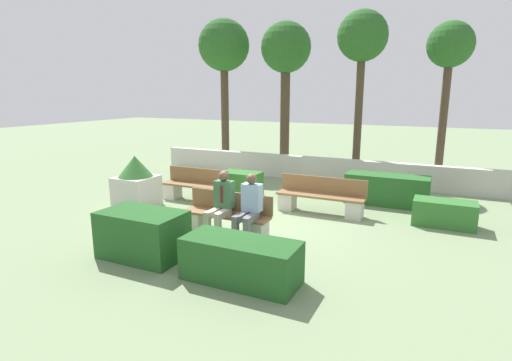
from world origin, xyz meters
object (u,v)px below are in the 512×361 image
Objects in this scene: bench_left_side at (195,189)px; person_seated_woman at (249,205)px; tree_leftmost at (224,49)px; planter_corner_left at (136,182)px; person_seated_man at (221,201)px; tree_center_right at (362,41)px; bench_right_side at (320,199)px; tree_center_left at (286,53)px; bench_front at (226,219)px; tree_rightmost at (450,51)px.

bench_left_side is 3.42m from person_seated_woman.
planter_corner_left is at bearing -81.46° from tree_leftmost.
person_seated_man is 7.77m from tree_center_right.
bench_right_side is 1.62× the size of planter_corner_left.
person_seated_man is 0.24× the size of tree_leftmost.
person_seated_man is at bearing -77.77° from tree_center_left.
tree_center_right is (1.22, 6.57, 4.11)m from bench_front.
tree_rightmost reaches higher than planter_corner_left.
bench_front is at bearing -32.66° from bench_left_side.
person_seated_man is 0.62m from person_seated_woman.
tree_center_right reaches higher than person_seated_man.
bench_front is at bearing -59.98° from tree_leftmost.
bench_left_side is 7.03m from tree_center_right.
person_seated_man is 0.25× the size of tree_center_right.
person_seated_woman is at bearing -14.58° from planter_corner_left.
bench_left_side is 0.33× the size of tree_leftmost.
planter_corner_left reaches higher than bench_front.
bench_left_side is 1.53m from planter_corner_left.
bench_front is 8.49m from tree_center_left.
bench_left_side is 6.80m from tree_leftmost.
bench_right_side is 4.65m from planter_corner_left.
bench_left_side is (-2.10, 1.94, -0.00)m from bench_front.
bench_right_side is 1.60× the size of person_seated_woman.
tree_rightmost is at bearing 66.06° from person_seated_woman.
tree_center_right reaches higher than bench_left_side.
tree_center_left is at bearing 77.46° from planter_corner_left.
person_seated_man is 0.25× the size of tree_center_left.
person_seated_woman is 0.25× the size of tree_center_right.
tree_rightmost is (6.84, 6.14, 3.43)m from planter_corner_left.
person_seated_woman is 7.69m from tree_center_right.
bench_left_side is at bearing -139.29° from tree_rightmost.
person_seated_man and person_seated_woman have the same top height.
person_seated_woman is 9.26m from tree_leftmost.
bench_left_side and bench_right_side have the same top height.
bench_left_side is 2.96m from person_seated_man.
tree_center_right is 1.09× the size of tree_rightmost.
tree_center_right reaches higher than tree_rightmost.
tree_center_left is 2.98m from tree_center_right.
tree_center_left is at bearing 102.70° from bench_front.
tree_center_right reaches higher than planter_corner_left.
bench_left_side is at bearing 137.31° from bench_front.
bench_front is 3.22m from planter_corner_left.
bench_right_side is 1.59× the size of person_seated_man.
bench_right_side is 2.57m from person_seated_woman.
bench_front is 2.85m from bench_left_side.
planter_corner_left is (-3.07, 0.96, -0.10)m from person_seated_man.
person_seated_woman is at bearing -13.45° from bench_front.
tree_rightmost is at bearing 0.03° from tree_leftmost.
bench_right_side is at bearing -59.65° from tree_center_left.
tree_leftmost is 2.41m from tree_center_left.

